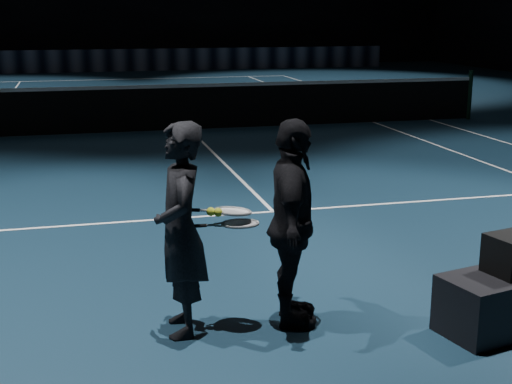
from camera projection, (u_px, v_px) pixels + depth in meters
floor at (190, 130)px, 14.73m from camera, size 36.00×36.00×0.00m
court_lines at (190, 130)px, 14.73m from camera, size 10.98×23.78×0.01m
net_post_right at (470, 95)px, 16.12m from camera, size 0.10×0.10×1.10m
net_mesh at (190, 108)px, 14.62m from camera, size 12.80×0.02×0.86m
net_tape at (189, 86)px, 14.51m from camera, size 12.80×0.03×0.07m
sponsor_backdrop at (130, 60)px, 29.19m from camera, size 22.00×0.15×0.90m
player_a at (180, 230)px, 5.27m from camera, size 0.41×0.61×1.62m
player_b at (292, 224)px, 5.42m from camera, size 0.63×1.02×1.62m
racket_lower at (240, 224)px, 5.35m from camera, size 0.69×0.26×0.03m
racket_upper at (233, 211)px, 5.36m from camera, size 0.68×0.22×0.10m
tennis_balls at (214, 210)px, 5.29m from camera, size 0.12×0.10×0.12m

